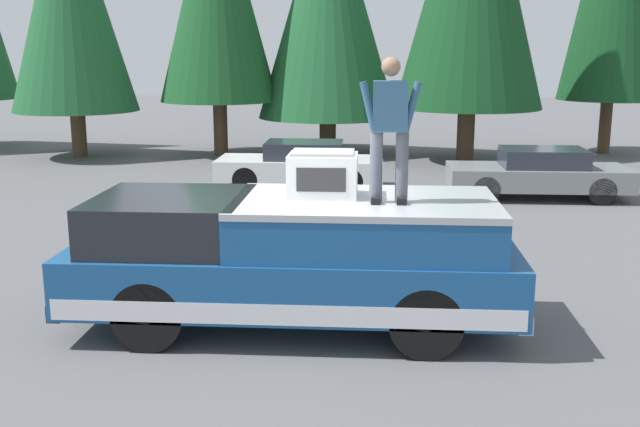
# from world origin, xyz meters

# --- Properties ---
(ground_plane) EXTENTS (90.00, 90.00, 0.00)m
(ground_plane) POSITION_xyz_m (0.00, 0.00, 0.00)
(ground_plane) COLOR #565659
(pickup_truck) EXTENTS (2.01, 5.54, 1.65)m
(pickup_truck) POSITION_xyz_m (0.04, -0.02, 0.87)
(pickup_truck) COLOR navy
(pickup_truck) RESTS_ON ground
(compressor_unit) EXTENTS (0.65, 0.84, 0.56)m
(compressor_unit) POSITION_xyz_m (0.19, -0.37, 1.93)
(compressor_unit) COLOR silver
(compressor_unit) RESTS_ON pickup_truck
(person_on_truck_bed) EXTENTS (0.29, 0.72, 1.69)m
(person_on_truck_bed) POSITION_xyz_m (-0.15, -1.17, 2.55)
(person_on_truck_bed) COLOR #4C515B
(person_on_truck_bed) RESTS_ON pickup_truck
(parked_car_grey) EXTENTS (1.64, 4.10, 1.16)m
(parked_car_grey) POSITION_xyz_m (8.62, -4.83, 0.58)
(parked_car_grey) COLOR gray
(parked_car_grey) RESTS_ON ground
(parked_car_white) EXTENTS (1.64, 4.10, 1.16)m
(parked_car_white) POSITION_xyz_m (9.54, 0.80, 0.58)
(parked_car_white) COLOR white
(parked_car_white) RESTS_ON ground
(conifer_center_left) EXTENTS (4.54, 4.54, 8.64)m
(conifer_center_left) POSITION_xyz_m (15.89, 0.52, 4.90)
(conifer_center_left) COLOR #4C3826
(conifer_center_left) RESTS_ON ground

